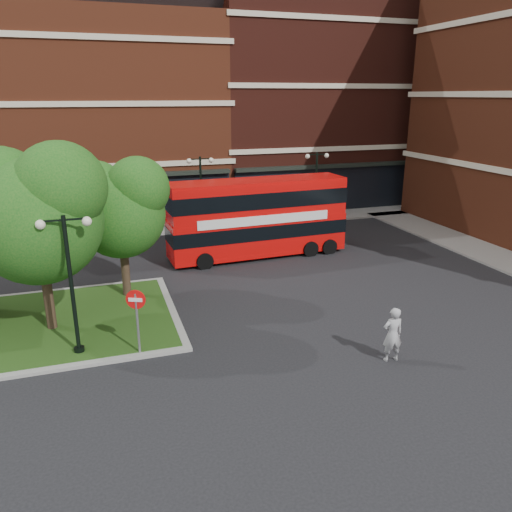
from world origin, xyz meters
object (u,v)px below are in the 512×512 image
object	(u,v)px
bus	(258,213)
woman	(393,334)
car_silver	(74,232)
car_white	(274,213)

from	to	relation	value
bus	woman	xyz separation A→B (m)	(0.66, -12.50, -1.50)
bus	woman	bearing A→B (deg)	-89.64
bus	car_silver	bearing A→B (deg)	148.09
bus	car_silver	size ratio (longest dim) A/B	2.16
bus	car_white	size ratio (longest dim) A/B	2.43
car_white	bus	bearing A→B (deg)	156.53
woman	car_white	xyz separation A→B (m)	(2.89, 19.43, -0.30)
woman	bus	bearing A→B (deg)	-82.19
car_white	car_silver	bearing A→B (deg)	99.73
car_silver	bus	bearing A→B (deg)	-116.36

